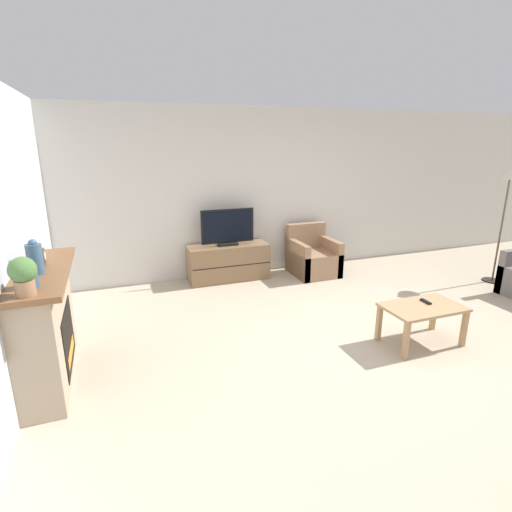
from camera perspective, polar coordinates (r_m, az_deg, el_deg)
The scene contains 13 objects.
ground_plane at distance 4.86m, azimuth 17.28°, elevation -11.21°, with size 24.00×24.00×0.00m, color tan.
wall_back at distance 6.84m, azimuth 3.63°, elevation 9.21°, with size 12.00×0.06×2.70m.
fireplace at distance 4.19m, azimuth -27.81°, elevation -8.66°, with size 0.46×1.52×1.07m.
mantel_vase_left at distance 3.56m, azimuth -29.69°, elevation -2.41°, with size 0.13×0.13×0.22m.
mantel_vase_centre_left at distance 3.87m, azimuth -29.05°, elevation -0.25°, with size 0.13×0.13×0.31m.
mantel_clock at distance 4.14m, azimuth -28.42°, elevation -0.15°, with size 0.08×0.11×0.15m.
potted_plant at distance 3.36m, azimuth -30.33°, elevation -2.26°, with size 0.19×0.19×0.30m.
tv_stand at distance 6.44m, azimuth -3.97°, elevation -0.90°, with size 1.29×0.45×0.58m.
tv at distance 6.30m, azimuth -4.06°, elevation 3.94°, with size 0.85×0.18×0.58m.
armchair at distance 6.79m, azimuth 8.07°, elevation -0.27°, with size 0.70×0.76×0.82m.
coffee_table at distance 4.76m, azimuth 22.70°, elevation -7.34°, with size 0.86×0.52×0.45m.
remote at distance 4.84m, azimuth 23.08°, elevation -6.00°, with size 0.05×0.15×0.02m.
floor_lamp at distance 7.18m, azimuth 32.48°, elevation 9.11°, with size 0.33×0.33×1.84m.
Camera 1 is at (-2.75, -3.36, 2.17)m, focal length 28.00 mm.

